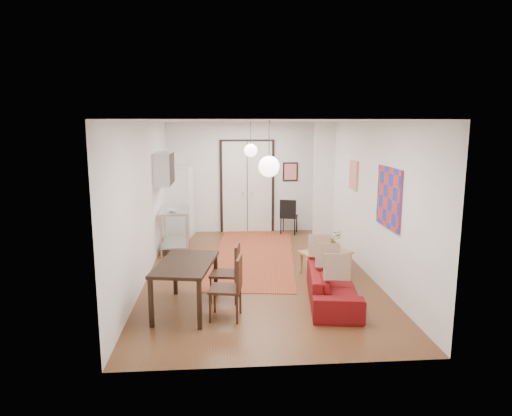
{
  "coord_description": "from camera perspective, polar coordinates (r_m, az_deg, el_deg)",
  "views": [
    {
      "loc": [
        -0.69,
        -8.48,
        2.85
      ],
      "look_at": [
        -0.02,
        0.15,
        1.25
      ],
      "focal_mm": 32.0,
      "sensor_mm": 36.0,
      "label": 1
    }
  ],
  "objects": [
    {
      "name": "fridge",
      "position": [
        11.84,
        -9.5,
        0.83
      ],
      "size": [
        0.71,
        0.71,
        1.79
      ],
      "primitive_type": "cube",
      "rotation": [
        0.0,
        0.0,
        -0.14
      ],
      "color": "white",
      "rests_on": "floor"
    },
    {
      "name": "pendant_front",
      "position": [
        6.55,
        1.64,
        5.22
      ],
      "size": [
        0.3,
        0.3,
        0.8
      ],
      "color": "white",
      "rests_on": "ceiling"
    },
    {
      "name": "floor",
      "position": [
        8.98,
        0.21,
        -8.04
      ],
      "size": [
        7.0,
        7.0,
        0.0
      ],
      "primitive_type": "plane",
      "color": "brown",
      "rests_on": "ground"
    },
    {
      "name": "wall_left",
      "position": [
        8.71,
        -13.69,
        0.93
      ],
      "size": [
        0.02,
        7.0,
        2.9
      ],
      "primitive_type": "cube",
      "color": "white",
      "rests_on": "floor"
    },
    {
      "name": "soap_bottle",
      "position": [
        10.7,
        -10.05,
        0.63
      ],
      "size": [
        0.09,
        0.09,
        0.2
      ],
      "primitive_type": "imported",
      "rotation": [
        0.0,
        0.0,
        0.04
      ],
      "color": "#5086AF",
      "rests_on": "kitchen_counter"
    },
    {
      "name": "kitchen_counter",
      "position": [
        10.54,
        -10.1,
        -1.9
      ],
      "size": [
        0.67,
        1.27,
        0.95
      ],
      "rotation": [
        0.0,
        0.0,
        0.04
      ],
      "color": "silver",
      "rests_on": "floor"
    },
    {
      "name": "kilim_rug",
      "position": [
        10.07,
        -0.35,
        -5.94
      ],
      "size": [
        2.25,
        4.75,
        0.01
      ],
      "primitive_type": "cube",
      "rotation": [
        0.0,
        0.0,
        -0.12
      ],
      "color": "#A9422A",
      "rests_on": "floor"
    },
    {
      "name": "potted_plant",
      "position": [
        8.92,
        9.38,
        -4.07
      ],
      "size": [
        0.43,
        0.46,
        0.41
      ],
      "primitive_type": "imported",
      "rotation": [
        0.0,
        0.0,
        0.36
      ],
      "color": "#2A5E2A",
      "rests_on": "coffee_table"
    },
    {
      "name": "dining_chair_near",
      "position": [
        7.55,
        -3.93,
        -7.27
      ],
      "size": [
        0.52,
        0.68,
        0.95
      ],
      "rotation": [
        0.0,
        0.0,
        -1.74
      ],
      "color": "#3A1D12",
      "rests_on": "floor"
    },
    {
      "name": "wall_back",
      "position": [
        12.08,
        -1.13,
        3.82
      ],
      "size": [
        4.2,
        0.02,
        2.9
      ],
      "primitive_type": "cube",
      "color": "white",
      "rests_on": "floor"
    },
    {
      "name": "stub_partition",
      "position": [
        11.41,
        8.49,
        3.31
      ],
      "size": [
        0.5,
        0.1,
        2.9
      ],
      "primitive_type": "cube",
      "color": "white",
      "rests_on": "floor"
    },
    {
      "name": "ceiling",
      "position": [
        8.51,
        0.22,
        10.81
      ],
      "size": [
        4.2,
        7.0,
        0.02
      ],
      "primitive_type": "cube",
      "color": "white",
      "rests_on": "wall_back"
    },
    {
      "name": "wall_right",
      "position": [
        9.04,
        13.61,
        1.27
      ],
      "size": [
        0.02,
        7.0,
        2.9
      ],
      "primitive_type": "cube",
      "color": "white",
      "rests_on": "floor"
    },
    {
      "name": "poster_back",
      "position": [
        12.16,
        4.32,
        4.54
      ],
      "size": [
        0.4,
        0.03,
        0.5
      ],
      "primitive_type": "cube",
      "color": "red",
      "rests_on": "wall_back"
    },
    {
      "name": "pendant_back",
      "position": [
        10.52,
        -0.67,
        7.21
      ],
      "size": [
        0.3,
        0.3,
        0.8
      ],
      "color": "white",
      "rests_on": "ceiling"
    },
    {
      "name": "bowl",
      "position": [
        10.18,
        -10.33,
        -0.3
      ],
      "size": [
        0.23,
        0.23,
        0.05
      ],
      "primitive_type": "imported",
      "rotation": [
        0.0,
        0.0,
        0.04
      ],
      "color": "beige",
      "rests_on": "kitchen_counter"
    },
    {
      "name": "wall_cabinet",
      "position": [
        10.1,
        -11.44,
        4.87
      ],
      "size": [
        0.35,
        1.0,
        0.7
      ],
      "primitive_type": "cube",
      "color": "silver",
      "rests_on": "wall_left"
    },
    {
      "name": "dining_chair_far",
      "position": [
        6.89,
        -3.88,
        -9.04
      ],
      "size": [
        0.52,
        0.68,
        0.95
      ],
      "rotation": [
        0.0,
        0.0,
        -1.74
      ],
      "color": "#3A1D12",
      "rests_on": "floor"
    },
    {
      "name": "wall_front",
      "position": [
        5.22,
        3.33,
        -5.1
      ],
      "size": [
        4.2,
        0.02,
        2.9
      ],
      "primitive_type": "cube",
      "color": "white",
      "rests_on": "floor"
    },
    {
      "name": "dining_table",
      "position": [
        7.11,
        -8.79,
        -7.39
      ],
      "size": [
        1.01,
        1.5,
        0.77
      ],
      "rotation": [
        0.0,
        0.0,
        -0.17
      ],
      "color": "black",
      "rests_on": "floor"
    },
    {
      "name": "double_doors",
      "position": [
        12.07,
        -1.11,
        2.62
      ],
      "size": [
        1.44,
        0.06,
        2.5
      ],
      "primitive_type": "cube",
      "color": "white",
      "rests_on": "wall_back"
    },
    {
      "name": "black_side_chair",
      "position": [
        12.08,
        4.09,
        -0.58
      ],
      "size": [
        0.53,
        0.54,
        0.93
      ],
      "rotation": [
        0.0,
        0.0,
        2.83
      ],
      "color": "black",
      "rests_on": "floor"
    },
    {
      "name": "painting_abstract",
      "position": [
        9.74,
        12.12,
        4.05
      ],
      "size": [
        0.05,
        0.5,
        0.6
      ],
      "primitive_type": "cube",
      "color": "#F9E8D0",
      "rests_on": "wall_right"
    },
    {
      "name": "print_left",
      "position": [
        10.61,
        -11.94,
        5.38
      ],
      "size": [
        0.03,
        0.44,
        0.54
      ],
      "primitive_type": "cube",
      "color": "#935E3D",
      "rests_on": "wall_left"
    },
    {
      "name": "painting_popart",
      "position": [
        7.83,
        16.29,
        1.24
      ],
      "size": [
        0.05,
        1.0,
        1.0
      ],
      "primitive_type": "cube",
      "color": "red",
      "rests_on": "wall_right"
    },
    {
      "name": "sofa",
      "position": [
        7.59,
        9.58,
        -9.46
      ],
      "size": [
        2.0,
        1.01,
        0.56
      ],
      "primitive_type": "imported",
      "rotation": [
        0.0,
        0.0,
        1.43
      ],
      "color": "maroon",
      "rests_on": "floor"
    },
    {
      "name": "coffee_table",
      "position": [
        8.97,
        8.7,
        -5.72
      ],
      "size": [
        1.08,
        0.83,
        0.42
      ],
      "rotation": [
        0.0,
        0.0,
        0.36
      ],
      "color": "#A97850",
      "rests_on": "floor"
    }
  ]
}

